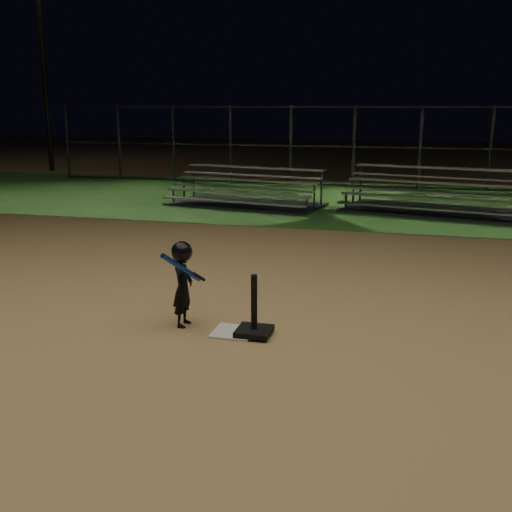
{
  "coord_description": "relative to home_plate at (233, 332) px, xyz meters",
  "views": [
    {
      "loc": [
        1.85,
        -6.06,
        2.47
      ],
      "look_at": [
        0.0,
        1.0,
        0.65
      ],
      "focal_mm": 42.2,
      "sensor_mm": 36.0,
      "label": 1
    }
  ],
  "objects": [
    {
      "name": "bleacher_left",
      "position": [
        -2.28,
        8.63,
        0.18
      ],
      "size": [
        4.11,
        2.51,
        0.94
      ],
      "rotation": [
        0.0,
        0.0,
        -0.17
      ],
      "color": "silver",
      "rests_on": "ground"
    },
    {
      "name": "ground",
      "position": [
        0.0,
        0.0,
        -0.01
      ],
      "size": [
        80.0,
        80.0,
        0.0
      ],
      "primitive_type": "plane",
      "color": "#A5814A",
      "rests_on": "ground"
    },
    {
      "name": "home_plate",
      "position": [
        0.0,
        0.0,
        0.0
      ],
      "size": [
        0.45,
        0.45,
        0.02
      ],
      "primitive_type": "cube",
      "color": "beige",
      "rests_on": "ground"
    },
    {
      "name": "batting_tee",
      "position": [
        0.25,
        -0.02,
        0.13
      ],
      "size": [
        0.38,
        0.38,
        0.68
      ],
      "color": "black",
      "rests_on": "home_plate"
    },
    {
      "name": "backstop_fence",
      "position": [
        0.0,
        13.0,
        1.24
      ],
      "size": [
        20.08,
        0.08,
        2.5
      ],
      "color": "#38383D",
      "rests_on": "ground"
    },
    {
      "name": "grass_strip",
      "position": [
        0.0,
        10.0,
        -0.01
      ],
      "size": [
        60.0,
        8.0,
        0.01
      ],
      "primitive_type": "cube",
      "color": "#24541B",
      "rests_on": "ground"
    },
    {
      "name": "bleacher_right",
      "position": [
        2.38,
        8.7,
        0.2
      ],
      "size": [
        4.56,
        2.88,
        1.03
      ],
      "rotation": [
        0.0,
        0.0,
        -0.21
      ],
      "color": "#AAA9AE",
      "rests_on": "ground"
    },
    {
      "name": "child_batter",
      "position": [
        -0.63,
        0.09,
        0.52
      ],
      "size": [
        0.38,
        0.6,
        1.0
      ],
      "rotation": [
        0.0,
        0.0,
        1.58
      ],
      "color": "black",
      "rests_on": "ground"
    },
    {
      "name": "light_pole_left",
      "position": [
        -12.0,
        14.94,
        4.93
      ],
      "size": [
        0.9,
        0.53,
        8.3
      ],
      "color": "#2D2D30",
      "rests_on": "ground"
    }
  ]
}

